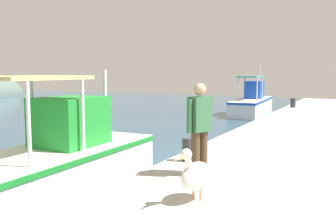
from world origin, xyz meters
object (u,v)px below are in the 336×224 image
object	(u,v)px
fishing_boat_second	(53,158)
fishing_boat_third	(252,103)
mooring_bollard_nearest	(188,150)
mooring_bollard_second	(293,103)
pelican	(196,174)
fisherman_standing	(200,125)

from	to	relation	value
fishing_boat_second	fishing_boat_third	world-z (taller)	fishing_boat_third
mooring_bollard_nearest	mooring_bollard_second	size ratio (longest dim) A/B	0.99
fishing_boat_second	mooring_bollard_second	world-z (taller)	fishing_boat_second
fishing_boat_third	mooring_bollard_nearest	size ratio (longest dim) A/B	13.47
mooring_bollard_nearest	mooring_bollard_second	xyz separation A→B (m)	(13.61, 0.00, 0.00)
fishing_boat_third	mooring_bollard_second	distance (m)	4.28
pelican	mooring_bollard_nearest	distance (m)	2.45
mooring_bollard_nearest	mooring_bollard_second	distance (m)	13.61
fishing_boat_second	pelican	distance (m)	4.44
mooring_bollard_second	fisherman_standing	bearing A→B (deg)	-177.46
mooring_bollard_nearest	mooring_bollard_second	world-z (taller)	mooring_bollard_second
fishing_boat_third	pelican	xyz separation A→B (m)	(-18.82, -4.10, 0.48)
mooring_bollard_nearest	pelican	bearing A→B (deg)	-152.82
pelican	fisherman_standing	world-z (taller)	fisherman_standing
fishing_boat_second	pelican	xyz separation A→B (m)	(-1.41, -4.18, 0.51)
fisherman_standing	mooring_bollard_second	size ratio (longest dim) A/B	3.38
pelican	mooring_bollard_second	bearing A→B (deg)	4.04
fishing_boat_third	fishing_boat_second	bearing A→B (deg)	179.74
fishing_boat_third	mooring_bollard_nearest	xyz separation A→B (m)	(-16.65, -2.99, 0.33)
fisherman_standing	mooring_bollard_nearest	bearing A→B (deg)	35.55
fishing_boat_second	fisherman_standing	xyz separation A→B (m)	(-0.14, -3.71, 1.03)
fisherman_standing	mooring_bollard_nearest	distance (m)	1.30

